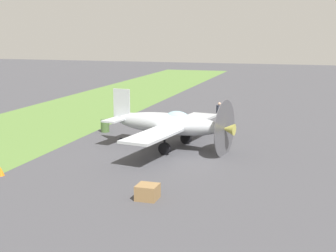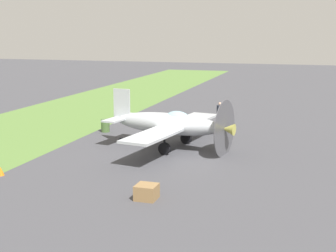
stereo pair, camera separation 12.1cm
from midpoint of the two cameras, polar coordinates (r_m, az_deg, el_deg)
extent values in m
plane|color=#424247|center=(27.96, -0.33, -3.65)|extent=(160.00, 160.00, 0.00)
ellipsoid|color=#B2B7BC|center=(29.78, -0.12, 0.27)|extent=(2.47, 7.27, 1.30)
cube|color=#B2B7BC|center=(29.63, 0.61, -0.09)|extent=(10.26, 3.44, 0.15)
cube|color=#B2B7BC|center=(31.19, -5.50, 2.48)|extent=(0.30, 1.16, 2.00)
cube|color=#B2B7BC|center=(31.32, -5.47, 0.96)|extent=(3.48, 1.49, 0.11)
cone|color=#B7B24C|center=(28.32, 6.86, -0.37)|extent=(0.79, 0.84, 0.67)
cylinder|color=#4C4C51|center=(28.39, 6.46, -0.34)|extent=(3.33, 0.60, 3.37)
ellipsoid|color=#8CB2C6|center=(29.43, 0.99, 1.05)|extent=(0.97, 1.57, 0.74)
cylinder|color=black|center=(31.15, 2.00, -1.44)|extent=(0.35, 0.74, 0.72)
cylinder|color=black|center=(31.04, 2.01, -0.53)|extent=(0.13, 0.13, 1.01)
cylinder|color=black|center=(28.47, -0.53, -2.64)|extent=(0.35, 0.74, 0.72)
cylinder|color=black|center=(28.35, -0.53, -1.65)|extent=(0.13, 0.13, 1.01)
cylinder|color=black|center=(31.67, -5.58, -1.63)|extent=(0.18, 0.35, 0.34)
cylinder|color=#2D3342|center=(37.60, 5.86, 0.81)|extent=(0.30, 0.30, 0.88)
cylinder|color=#2D3342|center=(37.47, 5.88, 1.94)|extent=(0.38, 0.38, 0.62)
sphere|color=tan|center=(37.41, 5.90, 2.58)|extent=(0.23, 0.23, 0.23)
cylinder|color=#2D3342|center=(37.65, 5.60, 1.99)|extent=(0.11, 0.11, 0.59)
cylinder|color=#2D3342|center=(37.29, 6.17, 1.89)|extent=(0.11, 0.11, 0.59)
cylinder|color=#476633|center=(35.05, -7.41, 0.04)|extent=(0.60, 0.60, 0.90)
cube|color=olive|center=(21.17, -2.56, -7.65)|extent=(0.91, 0.91, 0.64)
cone|color=orange|center=(25.87, -18.94, -4.99)|extent=(0.36, 0.36, 0.44)
camera|label=1|loc=(0.06, -90.12, -0.02)|focal=52.59mm
camera|label=2|loc=(0.06, 89.88, 0.02)|focal=52.59mm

